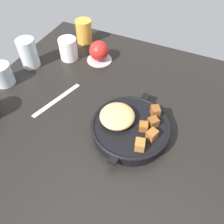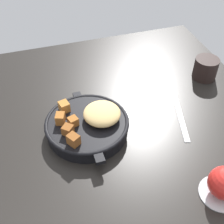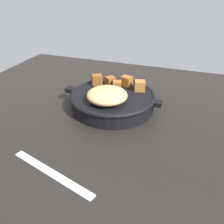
# 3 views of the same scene
# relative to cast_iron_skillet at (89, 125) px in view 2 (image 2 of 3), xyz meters

# --- Properties ---
(ground_plane) EXTENTS (1.00, 0.95, 0.02)m
(ground_plane) POSITION_rel_cast_iron_skillet_xyz_m (-0.00, 0.09, -0.04)
(ground_plane) COLOR black
(cast_iron_skillet) EXTENTS (0.28, 0.24, 0.08)m
(cast_iron_skillet) POSITION_rel_cast_iron_skillet_xyz_m (0.00, 0.00, 0.00)
(cast_iron_skillet) COLOR black
(cast_iron_skillet) RESTS_ON ground_plane
(saucer_plate) EXTENTS (0.10, 0.10, 0.01)m
(saucer_plate) POSITION_rel_cast_iron_skillet_xyz_m (0.29, 0.25, -0.03)
(saucer_plate) COLOR #B7BABF
(saucer_plate) RESTS_ON ground_plane
(butter_knife) EXTENTS (0.20, 0.07, 0.00)m
(butter_knife) POSITION_rel_cast_iron_skillet_xyz_m (0.02, 0.28, -0.03)
(butter_knife) COLOR silver
(butter_knife) RESTS_ON ground_plane
(coffee_mug_dark) EXTENTS (0.08, 0.08, 0.07)m
(coffee_mug_dark) POSITION_rel_cast_iron_skillet_xyz_m (-0.14, 0.45, 0.01)
(coffee_mug_dark) COLOR black
(coffee_mug_dark) RESTS_ON ground_plane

